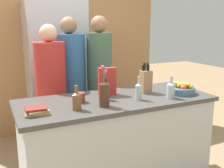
# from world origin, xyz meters

# --- Properties ---
(kitchen_island) EXTENTS (1.86, 0.76, 0.92)m
(kitchen_island) POSITION_xyz_m (0.00, 0.00, 0.46)
(kitchen_island) COLOR silver
(kitchen_island) RESTS_ON ground_plane
(back_wall_wood) EXTENTS (3.06, 0.12, 2.60)m
(back_wall_wood) POSITION_xyz_m (0.00, 1.82, 1.30)
(back_wall_wood) COLOR #AD7A4C
(back_wall_wood) RESTS_ON ground_plane
(refrigerator) EXTENTS (0.77, 0.62, 1.92)m
(refrigerator) POSITION_xyz_m (-0.22, 1.46, 0.96)
(refrigerator) COLOR #B7B7BC
(refrigerator) RESTS_ON ground_plane
(fruit_bowl) EXTENTS (0.29, 0.29, 0.12)m
(fruit_bowl) POSITION_xyz_m (0.68, -0.12, 0.97)
(fruit_bowl) COLOR slate
(fruit_bowl) RESTS_ON kitchen_island
(knife_block) EXTENTS (0.10, 0.09, 0.31)m
(knife_block) POSITION_xyz_m (0.37, 0.06, 1.05)
(knife_block) COLOR #A87A4C
(knife_block) RESTS_ON kitchen_island
(flower_vase) EXTENTS (0.09, 0.09, 0.36)m
(flower_vase) POSITION_xyz_m (-0.20, -0.18, 1.04)
(flower_vase) COLOR #4C2D1E
(flower_vase) RESTS_ON kitchen_island
(cereal_box) EXTENTS (0.18, 0.09, 0.27)m
(cereal_box) POSITION_xyz_m (-0.02, 0.16, 1.06)
(cereal_box) COLOR red
(cereal_box) RESTS_ON kitchen_island
(coffee_mug) EXTENTS (0.09, 0.12, 0.09)m
(coffee_mug) POSITION_xyz_m (-0.35, 0.03, 0.97)
(coffee_mug) COLOR #99332D
(coffee_mug) RESTS_ON kitchen_island
(book_stack) EXTENTS (0.20, 0.15, 0.06)m
(book_stack) POSITION_xyz_m (-0.76, -0.14, 0.95)
(book_stack) COLOR #99844C
(book_stack) RESTS_ON kitchen_island
(bottle_oil) EXTENTS (0.08, 0.08, 0.21)m
(bottle_oil) POSITION_xyz_m (0.47, -0.22, 1.01)
(bottle_oil) COLOR #B2BCC1
(bottle_oil) RESTS_ON kitchen_island
(bottle_vinegar) EXTENTS (0.06, 0.06, 0.22)m
(bottle_vinegar) POSITION_xyz_m (0.16, -0.14, 1.01)
(bottle_vinegar) COLOR #B2BCC1
(bottle_vinegar) RESTS_ON kitchen_island
(bottle_wine) EXTENTS (0.08, 0.08, 0.21)m
(bottle_wine) POSITION_xyz_m (-0.45, -0.17, 1.01)
(bottle_wine) COLOR brown
(bottle_wine) RESTS_ON kitchen_island
(bottle_water) EXTENTS (0.06, 0.06, 0.21)m
(bottle_water) POSITION_xyz_m (-0.11, 0.00, 1.01)
(bottle_water) COLOR black
(bottle_water) RESTS_ON kitchen_island
(person_at_sink) EXTENTS (0.33, 0.33, 1.62)m
(person_at_sink) POSITION_xyz_m (-0.47, 0.67, 0.91)
(person_at_sink) COLOR #383842
(person_at_sink) RESTS_ON ground_plane
(person_in_blue) EXTENTS (0.37, 0.37, 1.70)m
(person_in_blue) POSITION_xyz_m (-0.19, 0.86, 0.95)
(person_in_blue) COLOR #383842
(person_in_blue) RESTS_ON ground_plane
(person_in_red_tee) EXTENTS (0.30, 0.30, 1.71)m
(person_in_red_tee) POSITION_xyz_m (0.15, 0.77, 0.98)
(person_in_red_tee) COLOR #383842
(person_in_red_tee) RESTS_ON ground_plane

